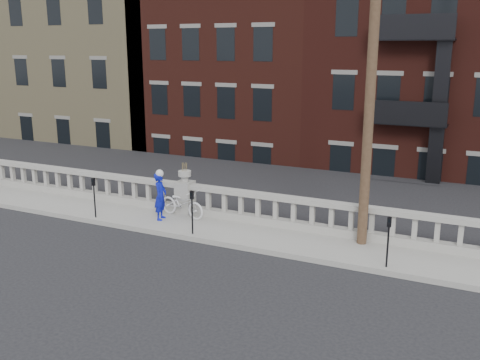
# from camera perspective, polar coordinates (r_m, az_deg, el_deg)

# --- Properties ---
(ground) EXTENTS (120.00, 120.00, 0.00)m
(ground) POSITION_cam_1_polar(r_m,az_deg,el_deg) (15.66, -13.38, -7.81)
(ground) COLOR black
(ground) RESTS_ON ground
(sidewalk) EXTENTS (32.00, 2.20, 0.15)m
(sidewalk) POSITION_cam_1_polar(r_m,az_deg,el_deg) (17.91, -7.39, -4.47)
(sidewalk) COLOR gray
(sidewalk) RESTS_ON ground
(balustrade) EXTENTS (28.00, 0.34, 1.03)m
(balustrade) POSITION_cam_1_polar(r_m,az_deg,el_deg) (18.50, -5.86, -1.98)
(balustrade) COLOR gray
(balustrade) RESTS_ON sidewalk
(planter_pedestal) EXTENTS (0.55, 0.55, 1.76)m
(planter_pedestal) POSITION_cam_1_polar(r_m,az_deg,el_deg) (18.45, -5.87, -1.41)
(planter_pedestal) COLOR gray
(planter_pedestal) RESTS_ON sidewalk
(lower_level) EXTENTS (80.00, 44.00, 20.80)m
(lower_level) POSITION_cam_1_polar(r_m,az_deg,el_deg) (35.48, 11.29, 8.80)
(lower_level) COLOR #605E59
(lower_level) RESTS_ON ground
(utility_pole) EXTENTS (1.60, 0.28, 10.00)m
(utility_pole) POSITION_cam_1_polar(r_m,az_deg,el_deg) (15.13, 13.89, 11.79)
(utility_pole) COLOR #422D1E
(utility_pole) RESTS_ON sidewalk
(parking_meter_b) EXTENTS (0.10, 0.09, 1.36)m
(parking_meter_b) POSITION_cam_1_polar(r_m,az_deg,el_deg) (18.41, -15.30, -1.35)
(parking_meter_b) COLOR black
(parking_meter_b) RESTS_ON sidewalk
(parking_meter_c) EXTENTS (0.10, 0.09, 1.36)m
(parking_meter_c) POSITION_cam_1_polar(r_m,az_deg,el_deg) (16.26, -5.14, -2.93)
(parking_meter_c) COLOR black
(parking_meter_c) RESTS_ON sidewalk
(parking_meter_d) EXTENTS (0.10, 0.09, 1.36)m
(parking_meter_d) POSITION_cam_1_polar(r_m,az_deg,el_deg) (14.32, 15.55, -5.79)
(parking_meter_d) COLOR black
(parking_meter_d) RESTS_ON sidewalk
(bicycle) EXTENTS (1.86, 0.90, 0.94)m
(bicycle) POSITION_cam_1_polar(r_m,az_deg,el_deg) (18.05, -6.19, -2.47)
(bicycle) COLOR silver
(bicycle) RESTS_ON sidewalk
(cyclist) EXTENTS (0.51, 0.65, 1.58)m
(cyclist) POSITION_cam_1_polar(r_m,az_deg,el_deg) (17.78, -8.48, -1.72)
(cyclist) COLOR #0B14AA
(cyclist) RESTS_ON sidewalk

